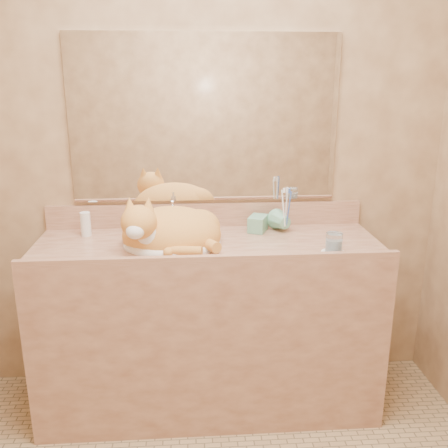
{
  "coord_description": "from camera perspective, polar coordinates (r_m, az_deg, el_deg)",
  "views": [
    {
      "loc": [
        -0.09,
        -1.47,
        1.59
      ],
      "look_at": [
        0.07,
        0.7,
        0.94
      ],
      "focal_mm": 40.0,
      "sensor_mm": 36.0,
      "label": 1
    }
  ],
  "objects": [
    {
      "name": "lotion_bottle",
      "position": [
        2.49,
        -15.53,
        -0.01
      ],
      "size": [
        0.05,
        0.05,
        0.12
      ],
      "primitive_type": "cylinder",
      "color": "white",
      "rests_on": "vanity_counter"
    },
    {
      "name": "saucer",
      "position": [
        2.22,
        12.39,
        -3.25
      ],
      "size": [
        0.11,
        0.11,
        0.01
      ],
      "primitive_type": "cylinder",
      "color": "white",
      "rests_on": "vanity_counter"
    },
    {
      "name": "toothbrush_cup",
      "position": [
        2.45,
        7.07,
        -0.0
      ],
      "size": [
        0.14,
        0.14,
        0.1
      ],
      "primitive_type": "imported",
      "rotation": [
        0.0,
        0.0,
        0.39
      ],
      "color": "#68A785",
      "rests_on": "vanity_counter"
    },
    {
      "name": "cat",
      "position": [
        2.26,
        -6.45,
        -0.57
      ],
      "size": [
        0.47,
        0.39,
        0.25
      ],
      "primitive_type": null,
      "rotation": [
        0.0,
        0.0,
        -0.03
      ],
      "color": "#C97B2E",
      "rests_on": "sink_basin"
    },
    {
      "name": "faucet",
      "position": [
        2.44,
        -5.87,
        0.61
      ],
      "size": [
        0.06,
        0.11,
        0.15
      ],
      "primitive_type": null,
      "rotation": [
        0.0,
        0.0,
        0.16
      ],
      "color": "white",
      "rests_on": "vanity_counter"
    },
    {
      "name": "soap_dispenser",
      "position": [
        2.41,
        3.55,
        0.76
      ],
      "size": [
        0.1,
        0.1,
        0.17
      ],
      "primitive_type": "imported",
      "rotation": [
        0.0,
        0.0,
        -0.4
      ],
      "color": "#68A785",
      "rests_on": "vanity_counter"
    },
    {
      "name": "mirror",
      "position": [
        2.47,
        -2.23,
        11.86
      ],
      "size": [
        1.3,
        0.02,
        0.8
      ],
      "primitive_type": "cube",
      "color": "white",
      "rests_on": "wall_back"
    },
    {
      "name": "water_glass",
      "position": [
        2.2,
        12.46,
        -2.09
      ],
      "size": [
        0.07,
        0.07,
        0.08
      ],
      "primitive_type": "cylinder",
      "color": "silver",
      "rests_on": "saucer"
    },
    {
      "name": "sink_basin",
      "position": [
        2.28,
        -5.97,
        -0.74
      ],
      "size": [
        0.45,
        0.38,
        0.14
      ],
      "primitive_type": null,
      "rotation": [
        0.0,
        0.0,
        -0.04
      ],
      "color": "white",
      "rests_on": "vanity_counter"
    },
    {
      "name": "vanity_counter",
      "position": [
        2.49,
        -1.75,
        -11.42
      ],
      "size": [
        1.6,
        0.55,
        0.85
      ],
      "primitive_type": null,
      "color": "brown",
      "rests_on": "floor"
    },
    {
      "name": "toothbrushes",
      "position": [
        2.43,
        7.14,
        1.99
      ],
      "size": [
        0.04,
        0.04,
        0.23
      ],
      "primitive_type": null,
      "color": "white",
      "rests_on": "toothbrush_cup"
    },
    {
      "name": "wall_front",
      "position": [
        0.59,
        5.33,
        -19.22
      ],
      "size": [
        2.4,
        0.02,
        2.5
      ],
      "primitive_type": "cube",
      "color": "brown",
      "rests_on": "ground"
    },
    {
      "name": "wall_back",
      "position": [
        2.49,
        -2.2,
        8.68
      ],
      "size": [
        2.4,
        0.02,
        2.5
      ],
      "primitive_type": "cube",
      "color": "brown",
      "rests_on": "ground"
    }
  ]
}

